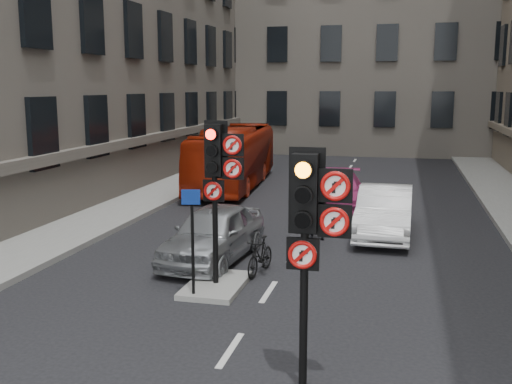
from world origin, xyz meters
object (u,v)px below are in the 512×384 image
at_px(motorcyclist, 317,210).
at_px(info_sign, 192,227).
at_px(car_pink, 339,190).
at_px(car_silver, 213,233).
at_px(signal_near, 311,219).
at_px(motorcycle, 260,256).
at_px(bus_red, 234,157).
at_px(signal_far, 218,167).
at_px(car_white, 385,212).

bearing_deg(motorcyclist, info_sign, 55.93).
bearing_deg(car_pink, car_silver, -109.62).
height_order(signal_near, motorcycle, signal_near).
distance_m(car_pink, motorcycle, 8.75).
bearing_deg(info_sign, signal_near, -60.01).
bearing_deg(car_silver, bus_red, 108.04).
bearing_deg(info_sign, signal_far, 55.62).
height_order(signal_near, signal_far, signal_far).
distance_m(signal_near, signal_far, 4.77).
bearing_deg(car_silver, motorcyclist, 54.95).
bearing_deg(motorcycle, signal_far, -108.80).
xyz_separation_m(signal_near, motorcyclist, (-1.10, 8.72, -1.71)).
relative_size(car_white, car_pink, 1.06).
relative_size(car_white, motorcycle, 3.03).
relative_size(signal_near, motorcycle, 2.44).
xyz_separation_m(car_silver, car_pink, (2.39, 7.88, -0.11)).
height_order(car_silver, bus_red, bus_red).
height_order(car_white, info_sign, info_sign).
bearing_deg(info_sign, motorcycle, 51.83).
relative_size(car_silver, motorcyclist, 2.39).
distance_m(motorcyclist, info_sign, 5.87).
distance_m(car_white, motorcycle, 5.25).
bearing_deg(car_silver, motorcycle, -24.77).
relative_size(bus_red, motorcycle, 6.49).
bearing_deg(motorcycle, motorcyclist, 85.56).
xyz_separation_m(signal_far, motorcyclist, (1.50, 4.72, -1.83)).
bearing_deg(signal_near, bus_red, 109.21).
bearing_deg(bus_red, car_white, -52.22).
distance_m(signal_near, info_sign, 4.45).
distance_m(signal_near, car_white, 9.88).
bearing_deg(car_pink, motorcyclist, -94.05).
bearing_deg(car_white, car_silver, -137.70).
height_order(car_pink, info_sign, info_sign).
bearing_deg(signal_near, motorcycle, 110.64).
distance_m(car_silver, car_pink, 8.24).
relative_size(signal_near, bus_red, 0.38).
distance_m(signal_far, car_pink, 10.24).
bearing_deg(car_pink, info_sign, -103.04).
xyz_separation_m(bus_red, motorcycle, (4.03, -11.97, -0.89)).
xyz_separation_m(car_silver, motorcyclist, (2.27, 2.71, 0.16)).
relative_size(signal_near, car_pink, 0.85).
xyz_separation_m(car_silver, bus_red, (-2.61, 11.17, 0.61)).
xyz_separation_m(car_silver, motorcycle, (1.41, -0.80, -0.27)).
height_order(car_white, motorcycle, car_white).
xyz_separation_m(car_white, motorcyclist, (-1.89, -0.95, 0.14)).
bearing_deg(motorcyclist, signal_far, 56.57).
relative_size(car_silver, bus_red, 0.44).
bearing_deg(car_white, motorcycle, -120.64).
xyz_separation_m(signal_far, motorcycle, (0.64, 1.20, -2.26)).
bearing_deg(signal_far, info_sign, -111.83).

